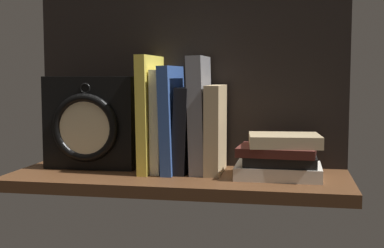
% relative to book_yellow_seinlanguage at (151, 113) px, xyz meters
% --- Properties ---
extents(ground_plane, '(0.73, 0.27, 0.03)m').
position_rel_book_yellow_seinlanguage_xyz_m(ground_plane, '(0.07, -0.04, -0.14)').
color(ground_plane, '#4C2D19').
extents(back_panel, '(0.73, 0.01, 0.41)m').
position_rel_book_yellow_seinlanguage_xyz_m(back_panel, '(0.07, 0.09, 0.08)').
color(back_panel, black).
rests_on(back_panel, ground_plane).
extents(book_yellow_seinlanguage, '(0.03, 0.17, 0.26)m').
position_rel_book_yellow_seinlanguage_xyz_m(book_yellow_seinlanguage, '(0.00, 0.00, 0.00)').
color(book_yellow_seinlanguage, gold).
rests_on(book_yellow_seinlanguage, ground_plane).
extents(book_white_catcher, '(0.02, 0.14, 0.22)m').
position_rel_book_yellow_seinlanguage_xyz_m(book_white_catcher, '(0.02, 0.00, -0.02)').
color(book_white_catcher, silver).
rests_on(book_white_catcher, ground_plane).
extents(book_blue_modern, '(0.03, 0.16, 0.23)m').
position_rel_book_yellow_seinlanguage_xyz_m(book_blue_modern, '(0.05, 0.00, -0.01)').
color(book_blue_modern, '#2D4C8E').
rests_on(book_blue_modern, ground_plane).
extents(book_black_skeptic, '(0.04, 0.14, 0.19)m').
position_rel_book_yellow_seinlanguage_xyz_m(book_black_skeptic, '(0.08, 0.00, -0.03)').
color(book_black_skeptic, black).
rests_on(book_black_skeptic, ground_plane).
extents(book_gray_chess, '(0.04, 0.13, 0.25)m').
position_rel_book_yellow_seinlanguage_xyz_m(book_gray_chess, '(0.11, 0.00, -0.00)').
color(book_gray_chess, gray).
rests_on(book_gray_chess, ground_plane).
extents(book_tan_shortstories, '(0.03, 0.14, 0.19)m').
position_rel_book_yellow_seinlanguage_xyz_m(book_tan_shortstories, '(0.15, 0.00, -0.03)').
color(book_tan_shortstories, tan).
rests_on(book_tan_shortstories, ground_plane).
extents(framed_clock, '(0.21, 0.06, 0.21)m').
position_rel_book_yellow_seinlanguage_xyz_m(framed_clock, '(-0.14, -0.01, -0.02)').
color(framed_clock, black).
rests_on(framed_clock, ground_plane).
extents(book_stack_side, '(0.18, 0.13, 0.09)m').
position_rel_book_yellow_seinlanguage_xyz_m(book_stack_side, '(0.29, -0.03, -0.09)').
color(book_stack_side, beige).
rests_on(book_stack_side, ground_plane).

